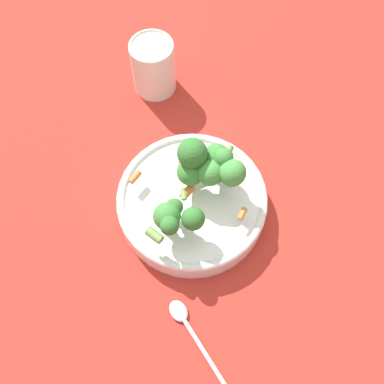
% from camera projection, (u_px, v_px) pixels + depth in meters
% --- Properties ---
extents(ground_plane, '(3.00, 3.00, 0.00)m').
position_uv_depth(ground_plane, '(192.00, 208.00, 0.78)').
color(ground_plane, '#B72D23').
extents(bowl, '(0.25, 0.25, 0.05)m').
position_uv_depth(bowl, '(192.00, 202.00, 0.76)').
color(bowl, white).
rests_on(bowl, ground_plane).
extents(pasta_salad, '(0.21, 0.19, 0.10)m').
position_uv_depth(pasta_salad, '(199.00, 179.00, 0.69)').
color(pasta_salad, '#8CB766').
rests_on(pasta_salad, bowl).
extents(cup, '(0.08, 0.08, 0.11)m').
position_uv_depth(cup, '(153.00, 66.00, 0.84)').
color(cup, silver).
rests_on(cup, ground_plane).
extents(spoon, '(0.09, 0.18, 0.01)m').
position_uv_depth(spoon, '(193.00, 334.00, 0.68)').
color(spoon, silver).
rests_on(spoon, ground_plane).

